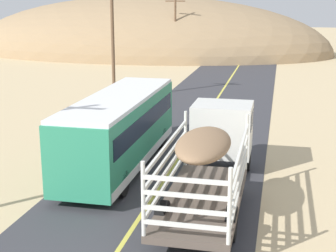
{
  "coord_description": "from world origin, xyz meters",
  "views": [
    {
      "loc": [
        4.43,
        -7.94,
        7.39
      ],
      "look_at": [
        0.0,
        11.92,
        2.13
      ],
      "focal_mm": 54.13,
      "sensor_mm": 36.0,
      "label": 1
    }
  ],
  "objects": [
    {
      "name": "power_pole_far",
      "position": [
        -7.36,
        48.57,
        3.98
      ],
      "size": [
        2.2,
        0.24,
        7.39
      ],
      "color": "brown",
      "rests_on": "ground"
    },
    {
      "name": "power_pole_mid",
      "position": [
        -7.36,
        26.77,
        4.5
      ],
      "size": [
        2.2,
        0.24,
        8.42
      ],
      "color": "brown",
      "rests_on": "ground"
    },
    {
      "name": "distant_hill",
      "position": [
        -13.63,
        58.35,
        0.0
      ],
      "size": [
        49.15,
        26.69,
        14.79
      ],
      "primitive_type": "ellipsoid",
      "color": "#997C5A",
      "rests_on": "ground"
    },
    {
      "name": "livestock_truck",
      "position": [
        2.12,
        10.99,
        1.79
      ],
      "size": [
        2.53,
        9.7,
        3.02
      ],
      "color": "silver",
      "rests_on": "road_surface"
    },
    {
      "name": "bus",
      "position": [
        -2.27,
        12.41,
        1.75
      ],
      "size": [
        2.54,
        10.0,
        3.21
      ],
      "color": "#2D8C66",
      "rests_on": "road_surface"
    }
  ]
}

